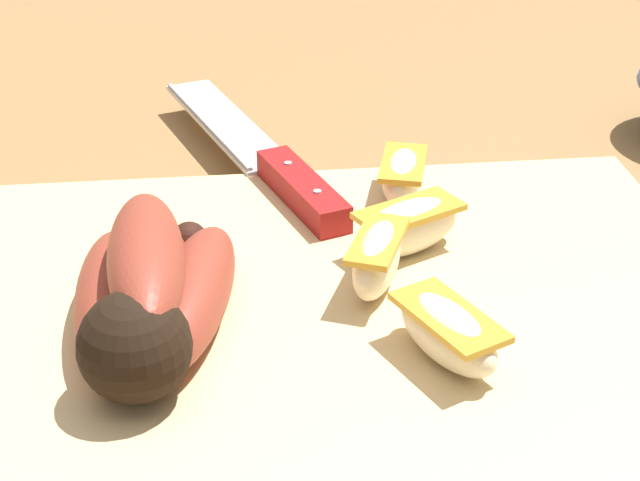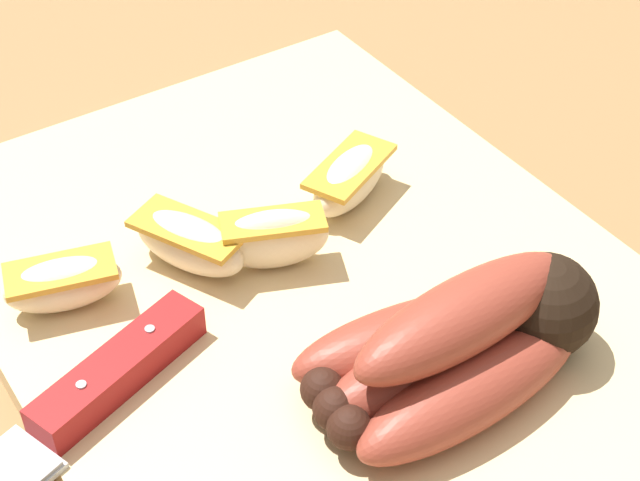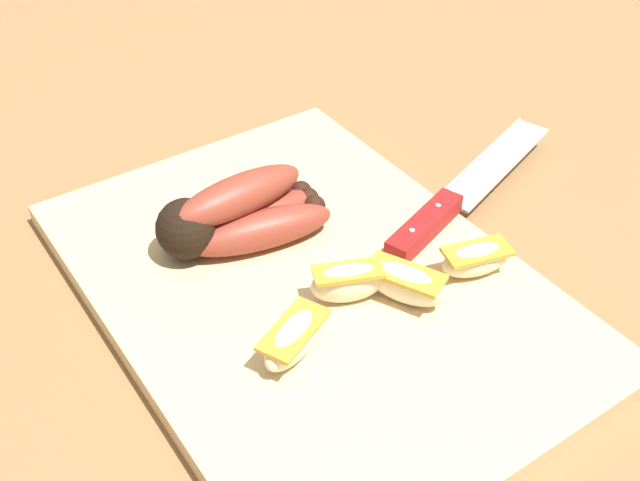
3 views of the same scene
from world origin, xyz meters
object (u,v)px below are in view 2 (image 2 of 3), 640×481
at_px(apple_wedge_near, 189,242).
at_px(apple_wedge_extra, 273,238).
at_px(apple_wedge_middle, 350,178).
at_px(apple_wedge_far, 63,283).
at_px(chefs_knife, 43,437).
at_px(banana_bunch, 464,344).

height_order(apple_wedge_near, apple_wedge_extra, apple_wedge_extra).
relative_size(apple_wedge_middle, apple_wedge_far, 1.11).
height_order(chefs_knife, apple_wedge_near, apple_wedge_near).
distance_m(banana_bunch, apple_wedge_extra, 0.12).
height_order(apple_wedge_near, apple_wedge_far, apple_wedge_near).
bearing_deg(chefs_knife, apple_wedge_extra, 107.03).
bearing_deg(banana_bunch, apple_wedge_near, -153.95).
xyz_separation_m(banana_bunch, apple_wedge_extra, (-0.12, -0.03, -0.00)).
bearing_deg(chefs_knife, apple_wedge_far, 150.98).
distance_m(banana_bunch, apple_wedge_near, 0.16).
bearing_deg(apple_wedge_near, apple_wedge_far, -97.74).
xyz_separation_m(chefs_knife, apple_wedge_extra, (-0.05, 0.15, 0.01)).
distance_m(chefs_knife, apple_wedge_middle, 0.23).
height_order(chefs_knife, apple_wedge_far, apple_wedge_far).
relative_size(apple_wedge_far, apple_wedge_extra, 1.02).
bearing_deg(apple_wedge_extra, apple_wedge_near, -122.58).
bearing_deg(apple_wedge_extra, apple_wedge_far, -107.50).
bearing_deg(banana_bunch, chefs_knife, -111.74).
distance_m(banana_bunch, apple_wedge_middle, 0.15).
height_order(apple_wedge_near, apple_wedge_middle, apple_wedge_near).
bearing_deg(apple_wedge_near, apple_wedge_extra, 57.42).
bearing_deg(apple_wedge_far, apple_wedge_middle, 86.79).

